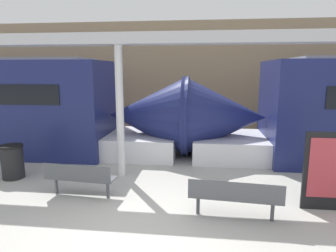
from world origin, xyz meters
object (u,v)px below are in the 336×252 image
(bench_near, at_px, (79,176))
(support_column_near, at_px, (120,113))
(bench_far, at_px, (235,195))
(trash_bin, at_px, (13,162))
(poster_board, at_px, (334,171))

(bench_near, xyz_separation_m, support_column_near, (0.54, 1.50, 1.23))
(bench_far, height_order, support_column_near, support_column_near)
(trash_bin, distance_m, poster_board, 7.61)
(poster_board, bearing_deg, support_column_near, 162.60)
(bench_near, bearing_deg, support_column_near, 75.37)
(poster_board, bearing_deg, bench_far, -162.29)
(bench_near, relative_size, bench_far, 0.91)
(bench_far, bearing_deg, trash_bin, 169.15)
(bench_far, relative_size, trash_bin, 2.00)
(bench_near, bearing_deg, poster_board, 5.21)
(bench_near, distance_m, bench_far, 3.39)
(poster_board, height_order, support_column_near, support_column_near)
(bench_near, distance_m, trash_bin, 2.43)
(trash_bin, bearing_deg, bench_near, -23.09)
(poster_board, bearing_deg, trash_bin, 172.82)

